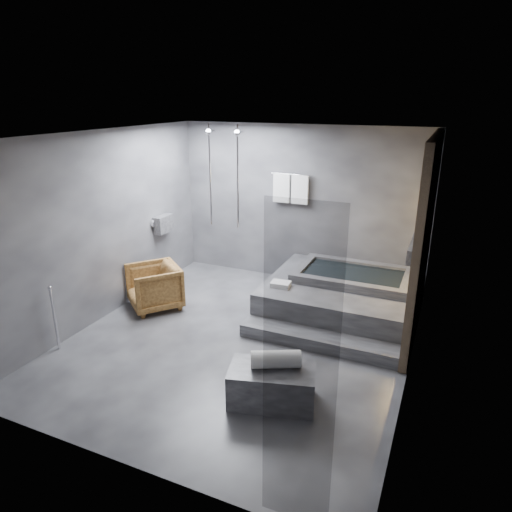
% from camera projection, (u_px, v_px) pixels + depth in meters
% --- Properties ---
extents(room, '(5.00, 5.04, 2.82)m').
position_uv_depth(room, '(274.00, 220.00, 5.90)').
color(room, '#2B2B2D').
rests_on(room, ground).
extents(tub_deck, '(2.20, 2.00, 0.50)m').
position_uv_depth(tub_deck, '(340.00, 297.00, 7.19)').
color(tub_deck, '#2F2F32').
rests_on(tub_deck, ground).
extents(tub_step, '(2.20, 0.36, 0.18)m').
position_uv_depth(tub_step, '(318.00, 340.00, 6.22)').
color(tub_step, '#2F2F32').
rests_on(tub_step, ground).
extents(concrete_bench, '(1.05, 0.75, 0.43)m').
position_uv_depth(concrete_bench, '(272.00, 385.00, 5.05)').
color(concrete_bench, '#303033').
rests_on(concrete_bench, ground).
extents(driftwood_chair, '(1.09, 1.09, 0.71)m').
position_uv_depth(driftwood_chair, '(154.00, 287.00, 7.30)').
color(driftwood_chair, '#4B2E12').
rests_on(driftwood_chair, ground).
extents(rolled_towel, '(0.58, 0.41, 0.20)m').
position_uv_depth(rolled_towel, '(276.00, 359.00, 4.99)').
color(rolled_towel, white).
rests_on(rolled_towel, concrete_bench).
extents(deck_towel, '(0.30, 0.23, 0.08)m').
position_uv_depth(deck_towel, '(281.00, 284.00, 6.93)').
color(deck_towel, silver).
rests_on(deck_towel, tub_deck).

